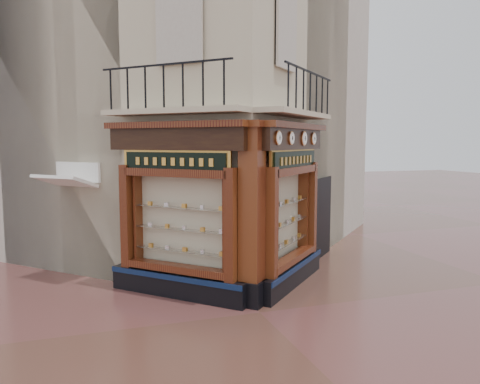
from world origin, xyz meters
name	(u,v)px	position (x,y,z in m)	size (l,w,h in m)	color
ground	(260,313)	(0.00, 0.00, 0.00)	(80.00, 80.00, 0.00)	#502F25
main_building	(192,64)	(0.00, 6.16, 6.00)	(8.00, 8.00, 12.00)	#BDB294
neighbour_left	(108,86)	(-2.47, 8.63, 5.50)	(8.00, 8.00, 11.00)	beige
neighbour_right	(241,91)	(2.47, 8.63, 5.50)	(8.00, 8.00, 11.00)	beige
shopfront_left	(177,211)	(-1.41, 1.57, 1.98)	(2.86, 2.86, 3.98)	black
shopfront_right	(291,206)	(1.41, 1.57, 1.98)	(2.86, 2.86, 3.98)	black
corner_pilaster	(252,216)	(0.00, 0.50, 1.95)	(0.85, 0.85, 3.98)	black
balcony	(238,112)	(0.00, 1.49, 4.22)	(5.94, 2.97, 1.03)	#BDB294
clock_a	(278,138)	(0.59, 0.48, 3.62)	(0.26, 0.26, 0.31)	#D18345
clock_b	(291,138)	(1.15, 1.04, 3.62)	(0.25, 0.25, 0.31)	#D18345
clock_c	(304,138)	(1.78, 1.67, 3.62)	(0.29, 0.29, 0.36)	#D18345
clock_d	(313,139)	(2.32, 2.22, 3.62)	(0.26, 0.26, 0.32)	#D18345
awning	(69,281)	(-3.85, 3.64, 0.00)	(1.46, 0.88, 0.08)	silver
signboard_left	(175,162)	(-1.46, 1.51, 3.10)	(2.04, 2.04, 0.54)	#C58D39
signboard_right	(295,160)	(1.46, 1.51, 3.10)	(2.13, 2.13, 0.57)	#C58D39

